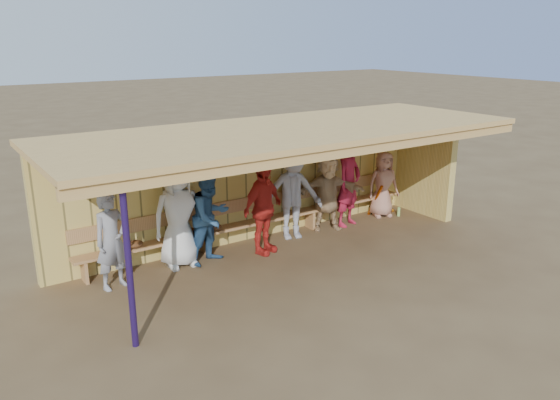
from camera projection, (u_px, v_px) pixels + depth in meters
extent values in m
plane|color=brown|center=(290.00, 256.00, 10.56)|extent=(90.00, 90.00, 0.00)
imported|color=gray|center=(112.00, 241.00, 9.03)|extent=(0.70, 0.56, 1.68)
imported|color=white|center=(178.00, 215.00, 9.88)|extent=(0.98, 0.66, 1.96)
imported|color=#2F5681|center=(210.00, 217.00, 10.05)|extent=(1.03, 0.90, 1.78)
imported|color=red|center=(263.00, 208.00, 10.48)|extent=(1.16, 0.78, 1.83)
imported|color=#9999A1|center=(293.00, 193.00, 11.25)|extent=(1.43, 1.05, 1.97)
imported|color=tan|center=(328.00, 192.00, 11.80)|extent=(1.64, 1.06, 1.69)
imported|color=#AA1B35|center=(349.00, 183.00, 12.05)|extent=(0.80, 0.64, 1.93)
imported|color=tan|center=(383.00, 184.00, 12.71)|extent=(0.87, 0.69, 1.54)
cube|color=#DBBB5D|center=(253.00, 182.00, 11.28)|extent=(8.60, 0.20, 2.40)
cube|color=#DBBB5D|center=(425.00, 164.00, 12.83)|extent=(0.20, 1.62, 2.40)
cube|color=tan|center=(291.00, 131.00, 9.85)|extent=(8.80, 3.20, 0.10)
cube|color=tan|center=(345.00, 151.00, 8.70)|extent=(8.80, 0.10, 0.18)
cube|color=tan|center=(76.00, 165.00, 7.84)|extent=(0.08, 3.00, 0.16)
cube|color=tan|center=(139.00, 157.00, 8.35)|extent=(0.08, 3.00, 0.16)
cube|color=tan|center=(196.00, 150.00, 8.86)|extent=(0.08, 3.00, 0.16)
cube|color=tan|center=(246.00, 144.00, 9.38)|extent=(0.08, 3.00, 0.16)
cube|color=tan|center=(291.00, 138.00, 9.89)|extent=(0.08, 3.00, 0.16)
cube|color=tan|center=(331.00, 133.00, 10.40)|extent=(0.08, 3.00, 0.16)
cube|color=tan|center=(368.00, 129.00, 10.91)|extent=(0.08, 3.00, 0.16)
cube|color=tan|center=(402.00, 124.00, 11.43)|extent=(0.08, 3.00, 0.16)
cube|color=tan|center=(432.00, 121.00, 11.94)|extent=(0.08, 3.00, 0.16)
cylinder|color=navy|center=(129.00, 265.00, 7.16)|extent=(0.09, 0.09, 2.40)
cube|color=tan|center=(261.00, 221.00, 11.27)|extent=(7.60, 0.32, 0.05)
cube|color=tan|center=(256.00, 202.00, 11.29)|extent=(7.60, 0.04, 0.26)
cube|color=tan|center=(84.00, 271.00, 9.39)|extent=(0.06, 0.29, 0.40)
cube|color=tan|center=(205.00, 244.00, 10.64)|extent=(0.06, 0.29, 0.40)
cube|color=tan|center=(310.00, 220.00, 12.03)|extent=(0.06, 0.29, 0.40)
cube|color=tan|center=(386.00, 202.00, 13.28)|extent=(0.06, 0.29, 0.40)
cylinder|color=orange|center=(375.00, 200.00, 12.77)|extent=(0.13, 0.41, 0.80)
sphere|color=orange|center=(393.00, 210.00, 13.19)|extent=(0.08, 0.08, 0.08)
ellipsoid|color=#593319|center=(193.00, 232.00, 10.37)|extent=(0.30, 0.24, 0.14)
ellipsoid|color=#593319|center=(135.00, 244.00, 9.75)|extent=(0.30, 0.24, 0.14)
ellipsoid|color=#593319|center=(214.00, 227.00, 10.61)|extent=(0.30, 0.24, 0.14)
cylinder|color=#91D56A|center=(324.00, 200.00, 12.19)|extent=(0.07, 0.07, 0.22)
cylinder|color=orange|center=(335.00, 198.00, 12.37)|extent=(0.07, 0.07, 0.22)
cylinder|color=#93C361|center=(399.00, 212.00, 12.88)|extent=(0.07, 0.07, 0.22)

